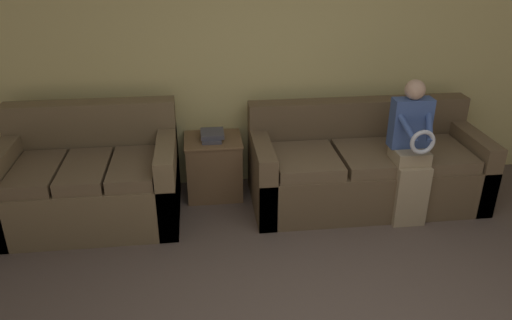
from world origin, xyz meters
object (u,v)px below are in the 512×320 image
object	(u,v)px
couch_main	(365,168)
child_left_seated	(411,148)
book_stack	(212,135)
side_shelf	(214,166)
couch_side	(91,182)

from	to	relation	value
couch_main	child_left_seated	distance (m)	0.58
couch_main	book_stack	world-z (taller)	couch_main
side_shelf	book_stack	bearing A→B (deg)	130.59
book_stack	couch_side	bearing A→B (deg)	-164.36
couch_side	book_stack	bearing A→B (deg)	15.64
couch_main	book_stack	distance (m)	1.47
couch_main	couch_side	size ratio (longest dim) A/B	1.40
child_left_seated	couch_main	bearing A→B (deg)	124.53
couch_main	child_left_seated	world-z (taller)	child_left_seated
couch_main	couch_side	world-z (taller)	couch_side
side_shelf	child_left_seated	bearing A→B (deg)	-21.16
couch_side	side_shelf	xyz separation A→B (m)	(1.10, 0.30, -0.05)
side_shelf	book_stack	xyz separation A→B (m)	(-0.01, 0.01, 0.32)
side_shelf	couch_main	bearing A→B (deg)	-10.91
couch_main	couch_side	distance (m)	2.51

